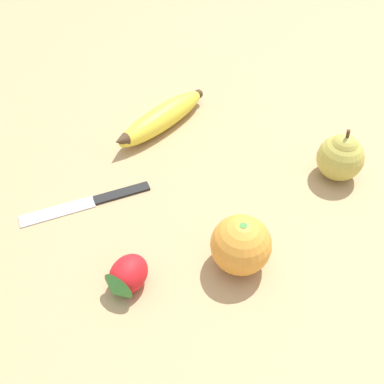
{
  "coord_description": "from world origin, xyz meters",
  "views": [
    {
      "loc": [
        0.52,
        -0.02,
        0.49
      ],
      "look_at": [
        0.08,
        -0.03,
        0.03
      ],
      "focal_mm": 42.0,
      "sensor_mm": 36.0,
      "label": 1
    }
  ],
  "objects_px": {
    "paring_knife": "(91,201)",
    "banana": "(161,118)",
    "orange": "(241,245)",
    "pear": "(341,156)",
    "strawberry": "(126,277)"
  },
  "relations": [
    {
      "from": "paring_knife",
      "to": "banana",
      "type": "bearing_deg",
      "value": -50.59
    },
    {
      "from": "banana",
      "to": "orange",
      "type": "distance_m",
      "value": 0.3
    },
    {
      "from": "orange",
      "to": "pear",
      "type": "xyz_separation_m",
      "value": [
        -0.17,
        0.16,
        0.0
      ]
    },
    {
      "from": "strawberry",
      "to": "paring_knife",
      "type": "xyz_separation_m",
      "value": [
        -0.14,
        -0.07,
        -0.02
      ]
    },
    {
      "from": "pear",
      "to": "paring_knife",
      "type": "height_order",
      "value": "pear"
    },
    {
      "from": "orange",
      "to": "paring_knife",
      "type": "height_order",
      "value": "orange"
    },
    {
      "from": "banana",
      "to": "paring_knife",
      "type": "xyz_separation_m",
      "value": [
        0.18,
        -0.09,
        -0.02
      ]
    },
    {
      "from": "orange",
      "to": "pear",
      "type": "height_order",
      "value": "pear"
    },
    {
      "from": "orange",
      "to": "strawberry",
      "type": "bearing_deg",
      "value": -75.34
    },
    {
      "from": "orange",
      "to": "strawberry",
      "type": "distance_m",
      "value": 0.15
    },
    {
      "from": "banana",
      "to": "orange",
      "type": "height_order",
      "value": "orange"
    },
    {
      "from": "banana",
      "to": "paring_knife",
      "type": "bearing_deg",
      "value": 13.28
    },
    {
      "from": "orange",
      "to": "pear",
      "type": "distance_m",
      "value": 0.23
    },
    {
      "from": "pear",
      "to": "strawberry",
      "type": "relative_size",
      "value": 1.2
    },
    {
      "from": "banana",
      "to": "pear",
      "type": "height_order",
      "value": "pear"
    }
  ]
}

